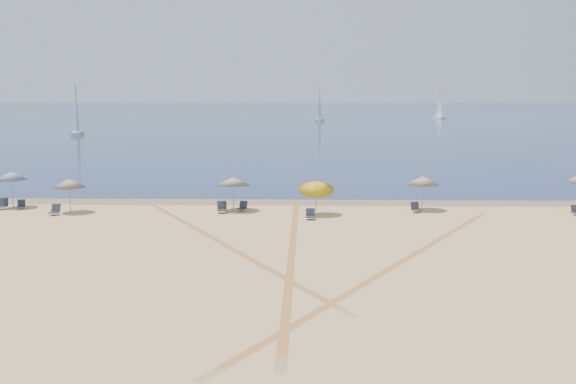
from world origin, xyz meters
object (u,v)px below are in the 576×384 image
Objects in this scene: sailboat_1 at (320,111)px; umbrella_1 at (69,183)px; umbrella_2 at (233,181)px; chair_0 at (3,204)px; chair_4 at (243,207)px; sailboat_0 at (439,110)px; umbrella_4 at (423,180)px; chair_1 at (21,205)px; chair_3 at (222,208)px; sailboat_2 at (77,120)px; umbrella_0 at (11,176)px; chair_6 at (416,208)px; chair_2 at (55,210)px; umbrella_3 at (316,186)px; chair_7 at (576,211)px; chair_5 at (310,215)px.

umbrella_1 is at bearing -86.41° from sailboat_1.
chair_0 is at bearing 179.27° from umbrella_2.
chair_4 is 0.10× the size of sailboat_0.
umbrella_4 reaches higher than chair_1.
chair_0 is 0.08× the size of sailboat_1.
sailboat_2 is (-34.73, 74.71, 2.37)m from chair_3.
chair_3 is (9.64, 0.18, -1.57)m from umbrella_1.
umbrella_0 reaches higher than chair_6.
umbrella_2 is (14.71, -0.69, -0.23)m from umbrella_0.
chair_2 is 0.94× the size of chair_4.
umbrella_2 is at bearing 164.07° from umbrella_3.
umbrella_1 is at bearing 169.59° from chair_3.
umbrella_0 is at bearing 162.39° from chair_3.
sailboat_1 is (-3.41, 130.34, 2.36)m from chair_6.
chair_3 is 1.06× the size of chair_6.
sailboat_1 reaches higher than umbrella_3.
umbrella_4 is 27.39m from chair_0.
chair_3 is 22.13m from chair_7.
umbrella_0 is at bearing 173.71° from umbrella_3.
umbrella_3 is at bearing -23.34° from chair_1.
umbrella_0 is at bearing -85.17° from sailboat_2.
umbrella_3 is 2.11m from chair_5.
sailboat_1 is at bearing 73.98° from chair_6.
chair_0 is 1.02× the size of chair_2.
umbrella_3 reaches higher than chair_0.
chair_2 is at bearing -30.93° from chair_0.
chair_5 is 16.66m from chair_7.
umbrella_2 reaches higher than chair_1.
umbrella_2 is 3.37× the size of chair_1.
umbrella_2 is 3.06× the size of chair_4.
sailboat_1 reaches higher than chair_1.
chair_2 is 0.08× the size of sailboat_2.
sailboat_0 reaches higher than chair_7.
chair_1 is 0.08× the size of sailboat_2.
umbrella_0 is 3.57× the size of chair_1.
chair_1 is (-3.74, 1.36, -1.63)m from umbrella_1.
umbrella_4 is 3.01× the size of chair_4.
chair_0 is 26.82m from chair_6.
sailboat_2 is at bearing 104.85° from chair_6.
chair_0 is at bearing -160.17° from chair_4.
umbrella_1 is 31.82m from chair_7.
umbrella_4 is at bearing 3.72° from umbrella_1.
chair_4 is 0.09× the size of sailboat_1.
sailboat_2 is at bearing 118.34° from umbrella_3.
chair_5 is at bearing -31.65° from chair_3.
chair_4 is (14.62, -0.46, 0.02)m from chair_1.
umbrella_1 is 2.92× the size of chair_6.
chair_0 reaches higher than chair_7.
sailboat_2 is (-47.03, 74.22, 2.41)m from chair_6.
chair_2 reaches higher than chair_4.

